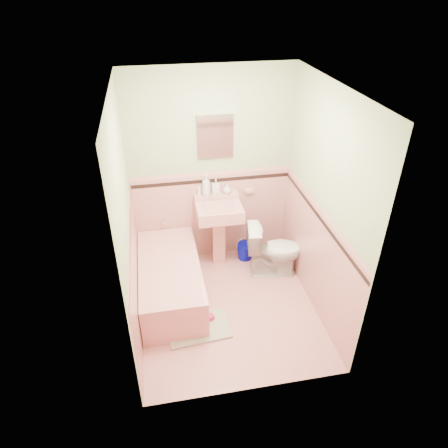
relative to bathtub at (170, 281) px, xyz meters
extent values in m
plane|color=pink|center=(0.63, -0.33, -0.23)|extent=(2.20, 2.20, 0.00)
plane|color=white|center=(0.63, -0.33, 2.27)|extent=(2.20, 2.20, 0.00)
plane|color=beige|center=(0.63, 0.77, 1.02)|extent=(2.50, 0.00, 2.50)
plane|color=beige|center=(0.63, -1.43, 1.02)|extent=(2.50, 0.00, 2.50)
plane|color=beige|center=(-0.37, -0.33, 1.02)|extent=(0.00, 2.50, 2.50)
plane|color=beige|center=(1.63, -0.33, 1.02)|extent=(0.00, 2.50, 2.50)
plane|color=pink|center=(0.63, 0.76, 0.38)|extent=(2.00, 0.00, 2.00)
plane|color=pink|center=(0.63, -1.42, 0.38)|extent=(2.00, 0.00, 2.00)
plane|color=pink|center=(-0.36, -0.33, 0.38)|extent=(0.00, 2.20, 2.20)
plane|color=pink|center=(1.62, -0.33, 0.38)|extent=(0.00, 2.20, 2.20)
plane|color=black|center=(0.63, 0.75, 0.90)|extent=(2.00, 0.00, 2.00)
plane|color=black|center=(0.63, -1.41, 0.90)|extent=(2.00, 0.00, 2.00)
plane|color=black|center=(-0.35, -0.33, 0.89)|extent=(0.00, 2.20, 2.20)
plane|color=black|center=(1.61, -0.33, 0.89)|extent=(0.00, 2.20, 2.20)
plane|color=pink|center=(0.63, 0.75, 0.99)|extent=(2.00, 0.00, 2.00)
plane|color=pink|center=(0.63, -1.41, 0.99)|extent=(2.00, 0.00, 2.00)
plane|color=pink|center=(-0.35, -0.33, 1.00)|extent=(0.00, 2.20, 2.20)
plane|color=pink|center=(1.61, -0.33, 1.00)|extent=(0.00, 2.20, 2.20)
cube|color=#D98F8C|center=(0.00, 0.00, 0.00)|extent=(0.70, 1.50, 0.45)
cylinder|color=silver|center=(0.00, 0.72, 0.41)|extent=(0.04, 0.12, 0.04)
cylinder|color=silver|center=(0.68, 0.67, 0.72)|extent=(0.02, 0.02, 0.10)
cube|color=white|center=(0.68, 0.74, 1.47)|extent=(0.42, 0.04, 0.52)
cube|color=#D98F8C|center=(1.10, 0.73, 0.72)|extent=(0.11, 0.07, 0.04)
imported|color=#B2B2B2|center=(0.55, 0.71, 0.86)|extent=(0.12, 0.12, 0.27)
imported|color=#B2B2B2|center=(0.68, 0.71, 0.82)|extent=(0.10, 0.11, 0.20)
imported|color=#B2B2B2|center=(0.82, 0.71, 0.79)|extent=(0.13, 0.13, 0.13)
cylinder|color=white|center=(0.46, 0.71, 0.78)|extent=(0.04, 0.04, 0.12)
imported|color=white|center=(1.33, 0.21, 0.13)|extent=(0.74, 0.50, 0.70)
cube|color=#9CA68A|center=(0.25, -0.60, -0.21)|extent=(0.70, 0.50, 0.03)
cube|color=#BF1E59|center=(0.36, -0.51, -0.17)|extent=(0.16, 0.11, 0.06)
camera|label=1|loc=(-0.05, -3.72, 3.12)|focal=32.34mm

